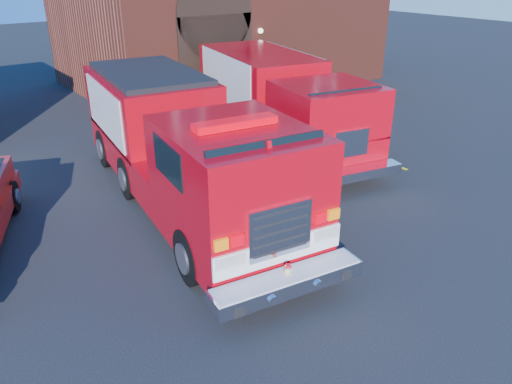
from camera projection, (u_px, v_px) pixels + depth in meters
ground at (228, 222)px, 12.62m from camera, size 100.00×100.00×0.00m
parking_stripe_near at (371, 156)px, 16.87m from camera, size 0.12×3.00×0.01m
parking_stripe_mid at (311, 134)px, 19.05m from camera, size 0.12×3.00×0.01m
parking_stripe_far at (263, 116)px, 21.23m from camera, size 0.12×3.00×0.01m
fire_engine at (182, 146)px, 12.91m from camera, size 4.33×10.68×3.20m
secondary_truck at (278, 99)px, 17.40m from camera, size 4.71×9.64×3.00m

